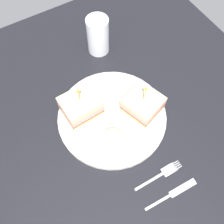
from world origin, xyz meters
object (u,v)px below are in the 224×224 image
(sandwich_half_front, at_px, (143,104))
(knife, at_px, (174,193))
(sandwich_half_back, at_px, (81,106))
(fork, at_px, (163,173))
(coleslaw_bowl, at_px, (113,139))
(plate, at_px, (112,117))
(drink_glass, at_px, (98,37))

(sandwich_half_front, relative_size, knife, 0.78)
(sandwich_half_back, distance_m, fork, 0.26)
(coleslaw_bowl, bearing_deg, knife, 108.79)
(coleslaw_bowl, relative_size, fork, 0.55)
(coleslaw_bowl, bearing_deg, plate, -119.50)
(sandwich_half_front, bearing_deg, fork, 73.86)
(coleslaw_bowl, bearing_deg, fork, 117.60)
(plate, relative_size, drink_glass, 2.45)
(sandwich_half_front, relative_size, fork, 0.83)
(sandwich_half_front, distance_m, coleslaw_bowl, 0.12)
(drink_glass, bearing_deg, fork, 82.28)
(drink_glass, height_order, knife, drink_glass)
(sandwich_half_front, distance_m, drink_glass, 0.25)
(fork, height_order, knife, same)
(drink_glass, bearing_deg, plate, 69.06)
(drink_glass, distance_m, fork, 0.42)
(drink_glass, relative_size, fork, 0.90)
(sandwich_half_back, bearing_deg, knife, 106.51)
(fork, relative_size, knife, 0.94)
(drink_glass, bearing_deg, sandwich_half_front, 88.15)
(plate, bearing_deg, sandwich_half_front, 163.54)
(coleslaw_bowl, xyz_separation_m, knife, (-0.06, 0.18, -0.03))
(sandwich_half_front, height_order, knife, sandwich_half_front)
(drink_glass, relative_size, knife, 0.84)
(sandwich_half_back, height_order, coleslaw_bowl, sandwich_half_back)
(fork, xyz_separation_m, knife, (0.01, 0.05, 0.00))
(sandwich_half_front, bearing_deg, coleslaw_bowl, 19.47)
(plate, height_order, coleslaw_bowl, coleslaw_bowl)
(coleslaw_bowl, relative_size, drink_glass, 0.62)
(coleslaw_bowl, bearing_deg, sandwich_half_front, -160.53)
(coleslaw_bowl, distance_m, drink_glass, 0.31)
(plate, distance_m, sandwich_half_front, 0.09)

